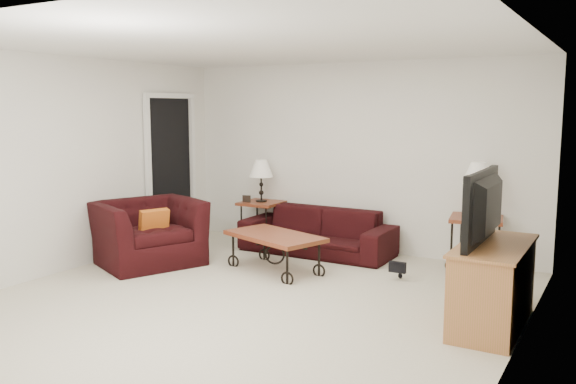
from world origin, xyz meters
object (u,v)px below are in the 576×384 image
object	(u,v)px
lamp_left	(261,181)
armchair	(148,233)
television	(494,208)
sofa	(317,231)
coffee_table	(275,253)
backpack	(401,262)
lamp_right	(478,190)
tv_stand	(493,285)
side_table_left	(261,222)
side_table_right	(475,244)

from	to	relation	value
lamp_left	armchair	xyz separation A→B (m)	(-0.58, -1.68, -0.49)
armchair	television	distance (m)	4.14
sofa	coffee_table	size ratio (longest dim) A/B	1.71
backpack	coffee_table	bearing A→B (deg)	-138.67
lamp_right	backpack	xyz separation A→B (m)	(-0.64, -0.77, -0.77)
sofa	television	size ratio (longest dim) A/B	1.82
tv_stand	television	distance (m)	0.69
armchair	backpack	bearing A→B (deg)	-48.38
armchair	backpack	xyz separation A→B (m)	(2.91, 0.91, -0.20)
lamp_right	armchair	distance (m)	3.97
television	backpack	distance (m)	1.78
lamp_left	lamp_right	world-z (taller)	lamp_right
armchair	tv_stand	world-z (taller)	armchair
lamp_right	television	world-z (taller)	television
tv_stand	lamp_right	bearing A→B (deg)	107.08
sofa	television	xyz separation A→B (m)	(2.53, -1.61, 0.76)
lamp_right	coffee_table	distance (m)	2.47
side_table_left	backpack	distance (m)	2.46
sofa	backpack	bearing A→B (deg)	-23.47
side_table_left	television	xyz separation A→B (m)	(3.50, -1.79, 0.76)
sofa	armchair	xyz separation A→B (m)	(-1.56, -1.50, 0.10)
side_table_left	lamp_right	xyz separation A→B (m)	(2.97, 0.00, 0.67)
lamp_right	coffee_table	bearing A→B (deg)	-149.50
lamp_left	backpack	bearing A→B (deg)	-18.24
side_table_left	coffee_table	size ratio (longest dim) A/B	0.50
side_table_left	lamp_left	size ratio (longest dim) A/B	1.00
lamp_right	television	bearing A→B (deg)	-73.51
side_table_left	side_table_right	distance (m)	2.97
lamp_left	sofa	bearing A→B (deg)	-10.45
sofa	armchair	bearing A→B (deg)	-136.03
coffee_table	side_table_left	bearing A→B (deg)	128.25
coffee_table	armchair	xyz separation A→B (m)	(-1.52, -0.49, 0.17)
sofa	coffee_table	bearing A→B (deg)	-91.88
lamp_left	coffee_table	size ratio (longest dim) A/B	0.50
side_table_left	coffee_table	bearing A→B (deg)	-51.75
lamp_right	backpack	bearing A→B (deg)	-129.94
side_table_right	backpack	bearing A→B (deg)	-129.94
side_table_left	lamp_right	world-z (taller)	lamp_right
sofa	lamp_right	distance (m)	2.11
tv_stand	side_table_left	bearing A→B (deg)	153.02
side_table_right	coffee_table	xyz separation A→B (m)	(-2.03, -1.20, -0.10)
coffee_table	lamp_left	bearing A→B (deg)	128.25
side_table_left	tv_stand	world-z (taller)	tv_stand
lamp_left	tv_stand	bearing A→B (deg)	-26.98
sofa	tv_stand	world-z (taller)	tv_stand
lamp_left	television	distance (m)	3.94
lamp_right	sofa	bearing A→B (deg)	-174.85
armchair	side_table_left	bearing A→B (deg)	5.16
coffee_table	tv_stand	size ratio (longest dim) A/B	0.96
side_table_right	lamp_right	size ratio (longest dim) A/B	1.00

